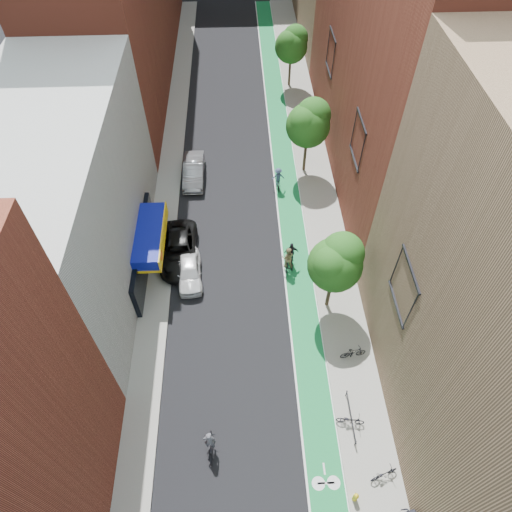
{
  "coord_description": "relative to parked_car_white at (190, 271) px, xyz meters",
  "views": [
    {
      "loc": [
        0.08,
        -6.87,
        25.83
      ],
      "look_at": [
        0.99,
        13.3,
        1.5
      ],
      "focal_mm": 32.0,
      "sensor_mm": 36.0,
      "label": 1
    }
  ],
  "objects": [
    {
      "name": "parked_car_silver",
      "position": [
        -0.16,
        10.65,
        0.09
      ],
      "size": [
        1.68,
        4.79,
        1.58
      ],
      "primitive_type": "imported",
      "rotation": [
        0.0,
        0.0,
        0.0
      ],
      "color": "gray",
      "rests_on": "ground"
    },
    {
      "name": "bike_lane",
      "position": [
        7.68,
        13.19,
        -0.69
      ],
      "size": [
        2.0,
        68.0,
        0.01
      ],
      "primitive_type": "cube",
      "color": "#147136",
      "rests_on": "ground"
    },
    {
      "name": "fire_hydrant",
      "position": [
        8.98,
        -14.65,
        -0.14
      ],
      "size": [
        0.27,
        0.27,
        0.77
      ],
      "color": "gold",
      "rests_on": "sidewalk_right"
    },
    {
      "name": "building_right_mid_red",
      "position": [
        15.68,
        13.19,
        10.3
      ],
      "size": [
        8.0,
        28.0,
        22.0
      ],
      "primitive_type": "cube",
      "color": "maroon",
      "rests_on": "ground"
    },
    {
      "name": "cyclist_lead",
      "position": [
        1.67,
        -11.83,
        0.01
      ],
      "size": [
        0.68,
        1.84,
        2.12
      ],
      "rotation": [
        0.0,
        0.0,
        3.17
      ],
      "color": "black",
      "rests_on": "ground"
    },
    {
      "name": "cyclist_lane_mid",
      "position": [
        7.2,
        0.94,
        0.1
      ],
      "size": [
        1.01,
        1.67,
        2.06
      ],
      "rotation": [
        0.0,
        0.0,
        3.17
      ],
      "color": "black",
      "rests_on": "ground"
    },
    {
      "name": "cyclist_lane_near",
      "position": [
        6.88,
        0.41,
        0.22
      ],
      "size": [
        0.97,
        1.87,
        2.17
      ],
      "rotation": [
        0.0,
        0.0,
        3.0
      ],
      "color": "black",
      "rests_on": "ground"
    },
    {
      "name": "ground",
      "position": [
        3.68,
        -12.81,
        -0.7
      ],
      "size": [
        160.0,
        160.0,
        0.0
      ],
      "primitive_type": "plane",
      "color": "black",
      "rests_on": "ground"
    },
    {
      "name": "parked_bike_mid",
      "position": [
        10.29,
        -6.75,
        -0.05
      ],
      "size": [
        1.69,
        0.69,
        0.99
      ],
      "primitive_type": "imported",
      "rotation": [
        0.0,
        0.0,
        1.71
      ],
      "color": "black",
      "rests_on": "sidewalk_right"
    },
    {
      "name": "sidewalk_right",
      "position": [
        10.18,
        13.19,
        -0.62
      ],
      "size": [
        3.0,
        68.0,
        0.15
      ],
      "primitive_type": "cube",
      "color": "gray",
      "rests_on": "ground"
    },
    {
      "name": "parked_bike_near",
      "position": [
        10.65,
        -13.63,
        -0.14
      ],
      "size": [
        1.64,
        1.03,
        0.81
      ],
      "primitive_type": "imported",
      "rotation": [
        0.0,
        0.0,
        1.91
      ],
      "color": "black",
      "rests_on": "sidewalk_right"
    },
    {
      "name": "sidewalk_left",
      "position": [
        -2.32,
        13.19,
        -0.62
      ],
      "size": [
        2.0,
        68.0,
        0.15
      ],
      "primitive_type": "cube",
      "color": "gray",
      "rests_on": "ground"
    },
    {
      "name": "tree_near",
      "position": [
        9.32,
        -2.79,
        3.96
      ],
      "size": [
        3.4,
        3.36,
        6.42
      ],
      "color": "#332619",
      "rests_on": "ground"
    },
    {
      "name": "tree_far",
      "position": [
        9.32,
        25.21,
        3.8
      ],
      "size": [
        3.3,
        3.25,
        6.21
      ],
      "color": "#332619",
      "rests_on": "ground"
    },
    {
      "name": "cyclist_lane_far",
      "position": [
        6.88,
        9.14,
        0.22
      ],
      "size": [
        1.11,
        1.51,
        1.99
      ],
      "rotation": [
        0.0,
        0.0,
        3.24
      ],
      "color": "black",
      "rests_on": "ground"
    },
    {
      "name": "parked_bike_far",
      "position": [
        9.41,
        -10.8,
        -0.13
      ],
      "size": [
        1.64,
        0.8,
        0.82
      ],
      "primitive_type": "imported",
      "rotation": [
        0.0,
        0.0,
        1.41
      ],
      "color": "black",
      "rests_on": "sidewalk_right"
    },
    {
      "name": "parked_car_white",
      "position": [
        0.0,
        0.0,
        0.0
      ],
      "size": [
        1.98,
        4.21,
        1.39
      ],
      "primitive_type": "imported",
      "rotation": [
        0.0,
        0.0,
        0.08
      ],
      "color": "silver",
      "rests_on": "ground"
    },
    {
      "name": "building_left_white",
      "position": [
        -7.32,
        1.19,
        5.3
      ],
      "size": [
        8.0,
        20.0,
        12.0
      ],
      "primitive_type": "cube",
      "color": "silver",
      "rests_on": "ground"
    },
    {
      "name": "parked_car_black",
      "position": [
        -0.84,
        1.89,
        0.09
      ],
      "size": [
        2.87,
        5.77,
        1.57
      ],
      "primitive_type": "imported",
      "rotation": [
        0.0,
        0.0,
        0.05
      ],
      "color": "black",
      "rests_on": "ground"
    },
    {
      "name": "tree_mid",
      "position": [
        9.32,
        11.21,
        4.19
      ],
      "size": [
        3.55,
        3.53,
        6.74
      ],
      "color": "#332619",
      "rests_on": "ground"
    }
  ]
}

